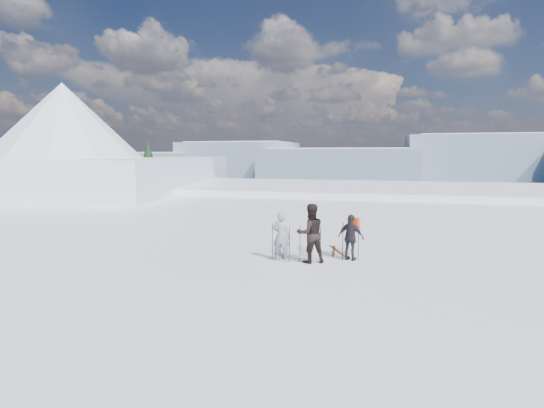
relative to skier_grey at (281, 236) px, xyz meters
The scene contains 9 objects.
lake_basin 27.73m from the skier_grey, 87.20° to the left, with size 820.00×820.00×71.62m.
far_mountain_range 452.63m from the skier_grey, 86.08° to the left, with size 770.00×110.00×53.00m.
near_ridge 36.54m from the skier_grey, 134.10° to the left, with size 31.37×35.68×25.62m.
skier_grey is the anchor object (origin of this frame).
skier_dark 0.95m from the skier_grey, ahead, with size 0.91×0.71×1.88m, color black.
skier_pack 2.25m from the skier_grey, 15.96° to the left, with size 0.88×0.37×1.50m, color black.
backpack 2.57m from the skier_grey, 20.85° to the left, with size 0.32×0.18×0.43m, color #EC4116.
ski_poles 1.06m from the skier_grey, ahead, with size 2.71×0.71×1.23m.
skis_loose 2.50m from the skier_grey, 48.63° to the left, with size 0.78×1.70×0.03m.
Camera 1 is at (1.69, -9.75, 3.44)m, focal length 28.00 mm.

